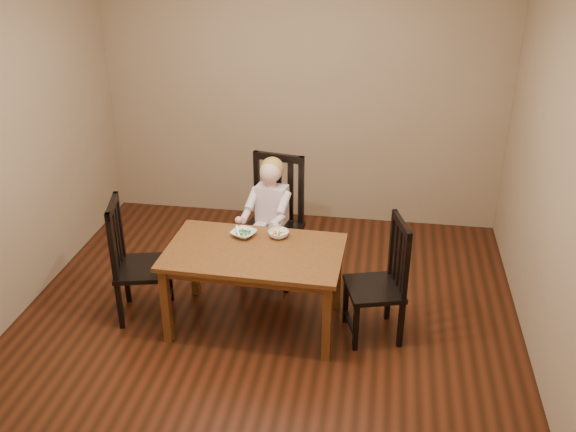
% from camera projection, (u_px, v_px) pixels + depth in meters
% --- Properties ---
extents(room, '(4.01, 4.01, 2.71)m').
position_uv_depth(room, '(263.00, 165.00, 4.52)').
color(room, '#441C0E').
rests_on(room, ground).
extents(dining_table, '(1.35, 0.83, 0.67)m').
position_uv_depth(dining_table, '(254.00, 259.00, 4.85)').
color(dining_table, '#4F2C12').
rests_on(dining_table, room).
extents(chair_child, '(0.55, 0.53, 1.10)m').
position_uv_depth(chair_child, '(274.00, 221.00, 5.56)').
color(chair_child, black).
rests_on(chair_child, room).
extents(chair_left, '(0.50, 0.52, 1.00)m').
position_uv_depth(chair_left, '(136.00, 262.00, 5.02)').
color(chair_left, black).
rests_on(chair_left, room).
extents(chair_right, '(0.50, 0.51, 0.97)m').
position_uv_depth(chair_right, '(381.00, 282.00, 4.79)').
color(chair_right, black).
rests_on(chair_right, room).
extents(toddler, '(0.42, 0.49, 0.59)m').
position_uv_depth(toddler, '(271.00, 208.00, 5.45)').
color(toddler, silver).
rests_on(toddler, chair_child).
extents(bowl_peas, '(0.24, 0.24, 0.04)m').
position_uv_depth(bowl_peas, '(244.00, 234.00, 5.01)').
color(bowl_peas, white).
rests_on(bowl_peas, dining_table).
extents(bowl_veg, '(0.21, 0.21, 0.05)m').
position_uv_depth(bowl_veg, '(278.00, 234.00, 5.00)').
color(bowl_veg, white).
rests_on(bowl_veg, dining_table).
extents(fork, '(0.06, 0.12, 0.05)m').
position_uv_depth(fork, '(238.00, 232.00, 4.99)').
color(fork, silver).
rests_on(fork, bowl_peas).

